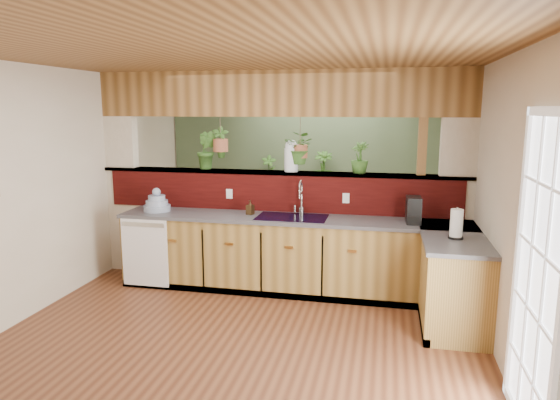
% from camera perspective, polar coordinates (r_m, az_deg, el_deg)
% --- Properties ---
extents(ground, '(4.60, 7.00, 0.01)m').
position_cam_1_polar(ground, '(5.25, -3.49, -13.75)').
color(ground, '#5B311C').
rests_on(ground, ground).
extents(ceiling, '(4.60, 7.00, 0.01)m').
position_cam_1_polar(ceiling, '(4.81, -3.84, 15.78)').
color(ceiling, brown).
rests_on(ceiling, ground).
extents(wall_back, '(4.60, 0.02, 2.60)m').
position_cam_1_polar(wall_back, '(8.26, 2.98, 4.50)').
color(wall_back, beige).
rests_on(wall_back, ground).
extents(wall_left, '(0.02, 7.00, 2.60)m').
position_cam_1_polar(wall_left, '(5.92, -25.63, 1.14)').
color(wall_left, beige).
rests_on(wall_left, ground).
extents(wall_right, '(0.02, 7.00, 2.60)m').
position_cam_1_polar(wall_right, '(4.79, 23.87, -0.68)').
color(wall_right, beige).
rests_on(wall_right, ground).
extents(pass_through_partition, '(4.60, 0.21, 2.60)m').
position_cam_1_polar(pass_through_partition, '(6.17, 0.02, 1.48)').
color(pass_through_partition, beige).
rests_on(pass_through_partition, ground).
extents(pass_through_ledge, '(4.60, 0.21, 0.04)m').
position_cam_1_polar(pass_through_ledge, '(6.15, -0.24, 3.14)').
color(pass_through_ledge, brown).
rests_on(pass_through_ledge, ground).
extents(header_beam, '(4.60, 0.15, 0.55)m').
position_cam_1_polar(header_beam, '(6.10, -0.25, 12.07)').
color(header_beam, brown).
rests_on(header_beam, ground).
extents(sage_backwall, '(4.55, 0.02, 2.55)m').
position_cam_1_polar(sage_backwall, '(8.24, 2.95, 4.49)').
color(sage_backwall, '#4B6142').
rests_on(sage_backwall, ground).
extents(countertop, '(4.14, 1.52, 0.90)m').
position_cam_1_polar(countertop, '(5.76, 6.95, -6.84)').
color(countertop, olive).
rests_on(countertop, ground).
extents(dishwasher, '(0.58, 0.03, 0.82)m').
position_cam_1_polar(dishwasher, '(6.20, -15.20, -5.80)').
color(dishwasher, white).
rests_on(dishwasher, ground).
extents(navy_sink, '(0.82, 0.50, 0.18)m').
position_cam_1_polar(navy_sink, '(5.84, 1.37, -2.73)').
color(navy_sink, black).
rests_on(navy_sink, countertop).
extents(french_door, '(0.06, 1.02, 2.16)m').
position_cam_1_polar(french_door, '(3.62, 27.19, -8.45)').
color(french_door, white).
rests_on(french_door, ground).
extents(faucet, '(0.19, 0.19, 0.42)m').
position_cam_1_polar(faucet, '(5.92, 2.38, 0.46)').
color(faucet, '#B7B7B2').
rests_on(faucet, countertop).
extents(dish_stack, '(0.33, 0.33, 0.29)m').
position_cam_1_polar(dish_stack, '(6.34, -13.89, -0.42)').
color(dish_stack, '#8C99B5').
rests_on(dish_stack, countertop).
extents(soap_dispenser, '(0.10, 0.10, 0.17)m').
position_cam_1_polar(soap_dispenser, '(5.96, -3.43, -0.84)').
color(soap_dispenser, '#392814').
rests_on(soap_dispenser, countertop).
extents(coffee_maker, '(0.16, 0.26, 0.29)m').
position_cam_1_polar(coffee_maker, '(5.69, 15.00, -1.24)').
color(coffee_maker, black).
rests_on(coffee_maker, countertop).
extents(paper_towel, '(0.15, 0.15, 0.31)m').
position_cam_1_polar(paper_towel, '(5.14, 19.51, -2.64)').
color(paper_towel, black).
rests_on(paper_towel, countertop).
extents(glass_jar, '(0.17, 0.17, 0.38)m').
position_cam_1_polar(glass_jar, '(6.09, 1.30, 5.08)').
color(glass_jar, silver).
rests_on(glass_jar, pass_through_ledge).
extents(ledge_plant_left, '(0.30, 0.27, 0.48)m').
position_cam_1_polar(ledge_plant_left, '(6.38, -8.33, 5.65)').
color(ledge_plant_left, '#2E561E').
rests_on(ledge_plant_left, pass_through_ledge).
extents(ledge_plant_right, '(0.28, 0.28, 0.37)m').
position_cam_1_polar(ledge_plant_right, '(6.00, 9.09, 4.81)').
color(ledge_plant_right, '#2E561E').
rests_on(ledge_plant_right, pass_through_ledge).
extents(hanging_plant_a, '(0.24, 0.19, 0.51)m').
position_cam_1_polar(hanging_plant_a, '(6.31, -6.84, 7.70)').
color(hanging_plant_a, brown).
rests_on(hanging_plant_a, header_beam).
extents(hanging_plant_b, '(0.41, 0.38, 0.51)m').
position_cam_1_polar(hanging_plant_b, '(6.06, 2.32, 7.56)').
color(hanging_plant_b, brown).
rests_on(hanging_plant_b, header_beam).
extents(shelving_console, '(1.41, 0.60, 0.91)m').
position_cam_1_polar(shelving_console, '(8.16, 1.51, -1.24)').
color(shelving_console, black).
rests_on(shelving_console, ground).
extents(shelf_plant_a, '(0.26, 0.20, 0.45)m').
position_cam_1_polar(shelf_plant_a, '(8.14, -1.28, 3.58)').
color(shelf_plant_a, '#2E561E').
rests_on(shelf_plant_a, shelving_console).
extents(shelf_plant_b, '(0.34, 0.34, 0.53)m').
position_cam_1_polar(shelf_plant_b, '(7.98, 4.95, 3.69)').
color(shelf_plant_b, '#2E561E').
rests_on(shelf_plant_b, shelving_console).
extents(floor_plant, '(0.70, 0.63, 0.71)m').
position_cam_1_polar(floor_plant, '(7.61, 8.23, -3.34)').
color(floor_plant, '#2E561E').
rests_on(floor_plant, ground).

